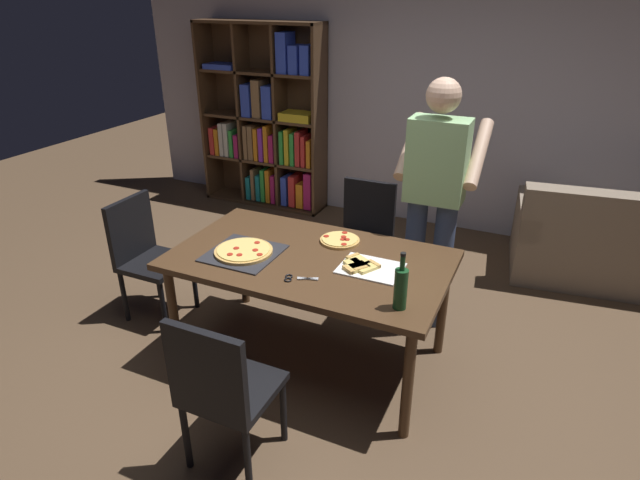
{
  "coord_description": "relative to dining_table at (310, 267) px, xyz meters",
  "views": [
    {
      "loc": [
        1.24,
        -2.56,
        2.23
      ],
      "look_at": [
        0.0,
        0.15,
        0.8
      ],
      "focal_mm": 29.44,
      "sensor_mm": 36.0,
      "label": 1
    }
  ],
  "objects": [
    {
      "name": "second_pizza_plain",
      "position": [
        0.08,
        0.27,
        0.08
      ],
      "size": [
        0.26,
        0.26,
        0.03
      ],
      "color": "tan",
      "rests_on": "dining_table"
    },
    {
      "name": "person_serving_pizza",
      "position": [
        0.57,
        0.76,
        0.32
      ],
      "size": [
        0.55,
        0.54,
        1.75
      ],
      "color": "#38476B",
      "rests_on": "ground_plane"
    },
    {
      "name": "ground_plane",
      "position": [
        0.0,
        0.0,
        -0.68
      ],
      "size": [
        12.0,
        12.0,
        0.0
      ],
      "primitive_type": "plane",
      "color": "brown"
    },
    {
      "name": "bookshelf",
      "position": [
        -1.64,
        2.38,
        0.22
      ],
      "size": [
        1.4,
        0.35,
        1.95
      ],
      "color": "#513823",
      "rests_on": "ground_plane"
    },
    {
      "name": "back_wall",
      "position": [
        0.0,
        2.6,
        0.72
      ],
      "size": [
        6.4,
        0.1,
        2.8
      ],
      "primitive_type": "cube",
      "color": "#BCB7C6",
      "rests_on": "ground_plane"
    },
    {
      "name": "wine_bottle",
      "position": [
        0.66,
        -0.32,
        0.19
      ],
      "size": [
        0.07,
        0.07,
        0.32
      ],
      "color": "#194723",
      "rests_on": "dining_table"
    },
    {
      "name": "chair_far_side",
      "position": [
        0.0,
        0.98,
        -0.17
      ],
      "size": [
        0.42,
        0.42,
        0.9
      ],
      "color": "black",
      "rests_on": "ground_plane"
    },
    {
      "name": "dining_table",
      "position": [
        0.0,
        0.0,
        0.0
      ],
      "size": [
        1.69,
        0.98,
        0.75
      ],
      "color": "#4C331E",
      "rests_on": "ground_plane"
    },
    {
      "name": "couch",
      "position": [
        1.91,
        1.99,
        -0.38
      ],
      "size": [
        1.79,
        1.04,
        0.85
      ],
      "color": "gray",
      "rests_on": "ground_plane"
    },
    {
      "name": "pizza_slices_on_towel",
      "position": [
        0.36,
        0.0,
        0.08
      ],
      "size": [
        0.36,
        0.28,
        0.03
      ],
      "color": "white",
      "rests_on": "dining_table"
    },
    {
      "name": "pepperoni_pizza_on_tray",
      "position": [
        -0.39,
        -0.13,
        0.09
      ],
      "size": [
        0.42,
        0.42,
        0.04
      ],
      "color": "#2D2D33",
      "rests_on": "dining_table"
    },
    {
      "name": "chair_near_camera",
      "position": [
        -0.0,
        -0.98,
        -0.17
      ],
      "size": [
        0.42,
        0.42,
        0.9
      ],
      "color": "black",
      "rests_on": "ground_plane"
    },
    {
      "name": "kitchen_scissors",
      "position": [
        0.04,
        -0.28,
        0.08
      ],
      "size": [
        0.2,
        0.12,
        0.01
      ],
      "color": "silver",
      "rests_on": "dining_table"
    },
    {
      "name": "chair_left_end",
      "position": [
        -1.33,
        0.0,
        -0.17
      ],
      "size": [
        0.42,
        0.42,
        0.9
      ],
      "color": "black",
      "rests_on": "ground_plane"
    }
  ]
}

